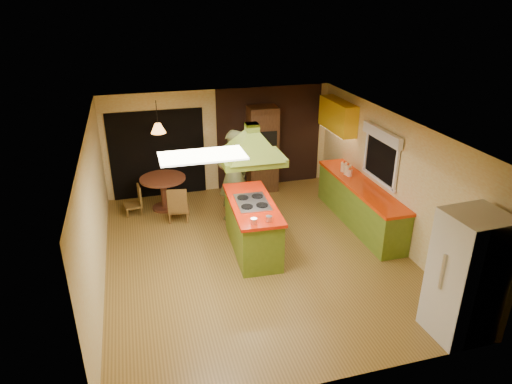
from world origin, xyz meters
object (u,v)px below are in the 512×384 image
object	(u,v)px
canister_large	(344,167)
dining_table	(163,187)
kitchen_island	(252,226)
man	(233,176)
refrigerator	(466,276)
wall_oven	(262,149)

from	to	relation	value
canister_large	dining_table	bearing A→B (deg)	164.20
kitchen_island	man	world-z (taller)	man
refrigerator	canister_large	world-z (taller)	refrigerator
wall_oven	dining_table	xyz separation A→B (m)	(-2.47, -0.49, -0.51)
kitchen_island	man	xyz separation A→B (m)	(-0.05, 1.35, 0.51)
kitchen_island	man	size ratio (longest dim) A/B	1.01
kitchen_island	canister_large	xyz separation A→B (m)	(2.41, 1.17, 0.52)
wall_oven	man	bearing A→B (deg)	-124.99
kitchen_island	dining_table	world-z (taller)	kitchen_island
man	wall_oven	bearing A→B (deg)	-144.39
kitchen_island	canister_large	bearing A→B (deg)	28.74
dining_table	canister_large	world-z (taller)	canister_large
refrigerator	wall_oven	world-z (taller)	wall_oven
dining_table	canister_large	xyz separation A→B (m)	(3.88, -1.10, 0.49)
refrigerator	canister_large	distance (m)	4.23
dining_table	kitchen_island	bearing A→B (deg)	-57.03
kitchen_island	canister_large	world-z (taller)	canister_large
kitchen_island	dining_table	bearing A→B (deg)	125.87
man	kitchen_island	bearing A→B (deg)	74.34
man	refrigerator	bearing A→B (deg)	99.91
refrigerator	wall_oven	distance (m)	5.95
dining_table	wall_oven	bearing A→B (deg)	11.31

